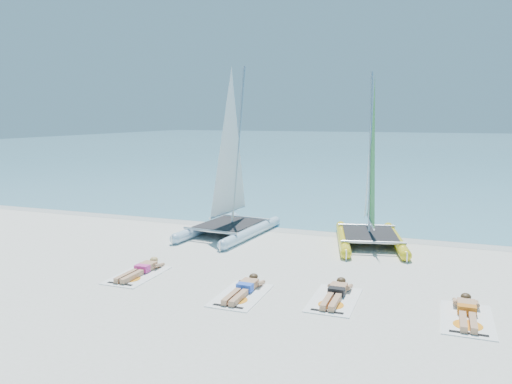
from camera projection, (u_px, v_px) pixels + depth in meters
ground at (246, 274)px, 12.99m from camera, size 140.00×140.00×0.00m
sea at (407, 145)px, 71.38m from camera, size 140.00×115.00×0.01m
wet_sand_strip at (302, 230)px, 18.09m from camera, size 140.00×1.40×0.01m
catamaran_blue at (230, 183)px, 17.22m from camera, size 2.56×4.62×6.04m
catamaran_yellow at (370, 187)px, 16.22m from camera, size 2.90×4.61×5.72m
towel_a at (137, 275)px, 12.89m from camera, size 1.00×1.85×0.02m
sunbather_a at (141, 269)px, 13.05m from camera, size 0.37×1.73×0.26m
towel_b at (241, 295)px, 11.45m from camera, size 1.00×1.85×0.02m
sunbather_b at (244, 288)px, 11.61m from camera, size 0.37×1.73×0.26m
towel_c at (334, 300)px, 11.16m from camera, size 1.00×1.85×0.02m
sunbather_c at (336, 292)px, 11.32m from camera, size 0.37×1.73×0.26m
towel_d at (467, 319)px, 10.10m from camera, size 1.00×1.85×0.02m
sunbather_d at (467, 310)px, 10.26m from camera, size 0.37×1.73×0.26m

